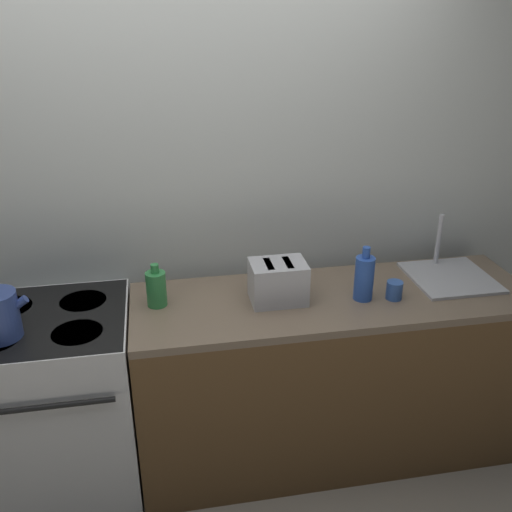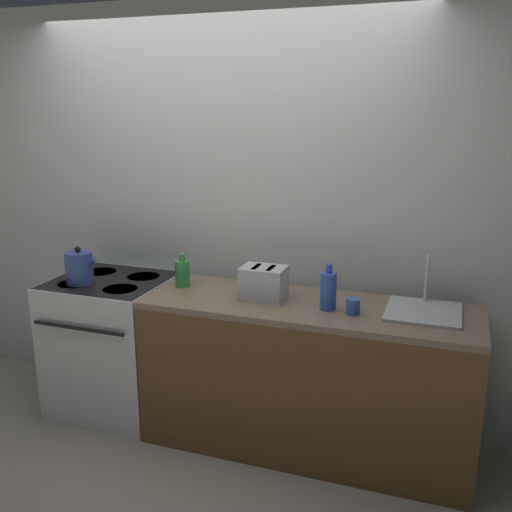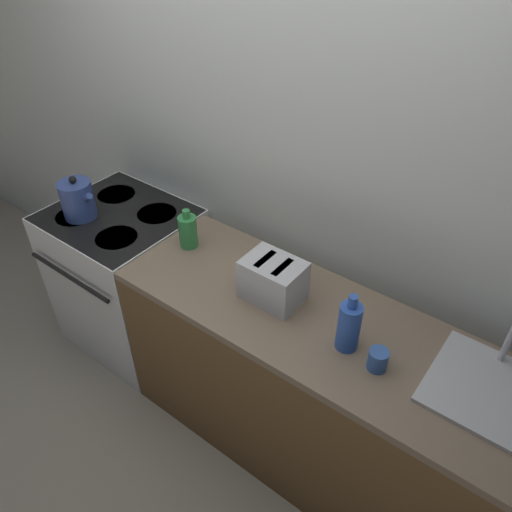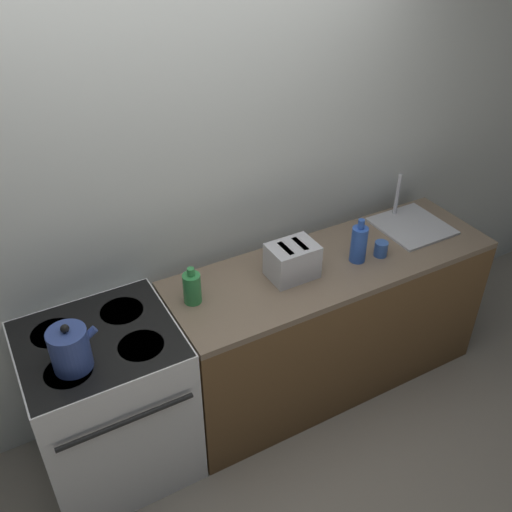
{
  "view_description": "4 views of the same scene",
  "coord_description": "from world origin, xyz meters",
  "px_view_note": "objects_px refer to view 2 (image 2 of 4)",
  "views": [
    {
      "loc": [
        -0.12,
        -1.94,
        2.15
      ],
      "look_at": [
        0.3,
        0.34,
        1.11
      ],
      "focal_mm": 40.0,
      "sensor_mm": 36.0,
      "label": 1
    },
    {
      "loc": [
        1.39,
        -2.64,
        1.97
      ],
      "look_at": [
        0.35,
        0.31,
        1.14
      ],
      "focal_mm": 40.0,
      "sensor_mm": 36.0,
      "label": 2
    },
    {
      "loc": [
        1.3,
        -1.0,
        2.35
      ],
      "look_at": [
        0.27,
        0.36,
        1.02
      ],
      "focal_mm": 35.0,
      "sensor_mm": 36.0,
      "label": 3
    },
    {
      "loc": [
        -0.94,
        -1.71,
        2.7
      ],
      "look_at": [
        0.23,
        0.39,
        1.03
      ],
      "focal_mm": 40.0,
      "sensor_mm": 36.0,
      "label": 4
    }
  ],
  "objects_px": {
    "stove": "(114,343)",
    "bottle_blue": "(328,291)",
    "kettle": "(79,267)",
    "bottle_green": "(182,273)",
    "toaster": "(264,283)",
    "cup_blue": "(353,306)"
  },
  "relations": [
    {
      "from": "kettle",
      "to": "bottle_green",
      "type": "distance_m",
      "value": 0.65
    },
    {
      "from": "toaster",
      "to": "cup_blue",
      "type": "height_order",
      "value": "toaster"
    },
    {
      "from": "kettle",
      "to": "bottle_green",
      "type": "relative_size",
      "value": 1.18
    },
    {
      "from": "stove",
      "to": "toaster",
      "type": "relative_size",
      "value": 3.56
    },
    {
      "from": "kettle",
      "to": "toaster",
      "type": "xyz_separation_m",
      "value": [
        1.18,
        0.1,
        -0.01
      ]
    },
    {
      "from": "kettle",
      "to": "toaster",
      "type": "height_order",
      "value": "kettle"
    },
    {
      "from": "cup_blue",
      "to": "stove",
      "type": "bearing_deg",
      "value": 176.34
    },
    {
      "from": "stove",
      "to": "bottle_blue",
      "type": "height_order",
      "value": "bottle_blue"
    },
    {
      "from": "bottle_blue",
      "to": "cup_blue",
      "type": "relative_size",
      "value": 3.02
    },
    {
      "from": "stove",
      "to": "kettle",
      "type": "distance_m",
      "value": 0.57
    },
    {
      "from": "kettle",
      "to": "bottle_blue",
      "type": "height_order",
      "value": "bottle_blue"
    },
    {
      "from": "bottle_blue",
      "to": "cup_blue",
      "type": "height_order",
      "value": "bottle_blue"
    },
    {
      "from": "kettle",
      "to": "toaster",
      "type": "relative_size",
      "value": 0.95
    },
    {
      "from": "kettle",
      "to": "bottle_blue",
      "type": "distance_m",
      "value": 1.56
    },
    {
      "from": "bottle_green",
      "to": "cup_blue",
      "type": "distance_m",
      "value": 1.08
    },
    {
      "from": "stove",
      "to": "bottle_green",
      "type": "height_order",
      "value": "bottle_green"
    },
    {
      "from": "stove",
      "to": "bottle_green",
      "type": "bearing_deg",
      "value": 4.13
    },
    {
      "from": "kettle",
      "to": "cup_blue",
      "type": "bearing_deg",
      "value": 0.69
    },
    {
      "from": "bottle_green",
      "to": "cup_blue",
      "type": "relative_size",
      "value": 2.35
    },
    {
      "from": "stove",
      "to": "cup_blue",
      "type": "relative_size",
      "value": 10.43
    },
    {
      "from": "bottle_green",
      "to": "bottle_blue",
      "type": "distance_m",
      "value": 0.94
    },
    {
      "from": "stove",
      "to": "kettle",
      "type": "height_order",
      "value": "kettle"
    }
  ]
}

